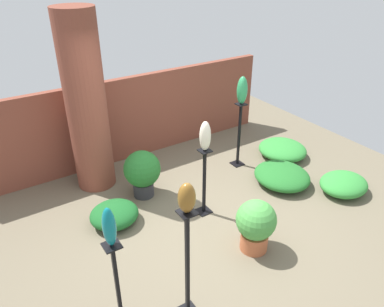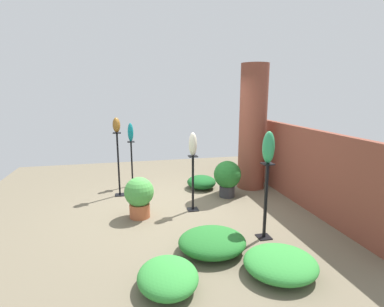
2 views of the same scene
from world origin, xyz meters
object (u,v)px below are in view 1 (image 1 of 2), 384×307
pedestal_bronze (187,270)px  art_vase_ivory (205,136)px  brick_pillar (86,105)px  potted_plant_walkway_edge (142,171)px  pedestal_teal (118,288)px  potted_plant_mid_left (256,224)px  pedestal_jade (239,138)px  art_vase_teal (109,227)px  art_vase_bronze (187,198)px  pedestal_ivory (204,185)px  art_vase_jade (242,90)px

pedestal_bronze → art_vase_ivory: art_vase_ivory is taller
brick_pillar → art_vase_ivory: brick_pillar is taller
potted_plant_walkway_edge → pedestal_bronze: bearing=-104.7°
pedestal_teal → potted_plant_mid_left: 1.87m
potted_plant_mid_left → potted_plant_walkway_edge: potted_plant_walkway_edge is taller
brick_pillar → pedestal_bronze: 3.02m
pedestal_jade → art_vase_teal: size_ratio=2.75×
brick_pillar → pedestal_teal: size_ratio=2.64×
art_vase_ivory → potted_plant_walkway_edge: art_vase_ivory is taller
art_vase_bronze → potted_plant_mid_left: size_ratio=0.43×
pedestal_bronze → art_vase_bronze: 0.87m
pedestal_teal → pedestal_jade: pedestal_jade is taller
pedestal_jade → pedestal_bronze: 3.22m
pedestal_ivory → potted_plant_mid_left: pedestal_ivory is taller
brick_pillar → potted_plant_walkway_edge: (0.49, -0.74, -0.94)m
art_vase_ivory → potted_plant_walkway_edge: (-0.55, 0.86, -0.81)m
pedestal_bronze → pedestal_ivory: (1.12, 1.33, -0.15)m
pedestal_ivory → art_vase_jade: art_vase_jade is taller
brick_pillar → pedestal_jade: size_ratio=2.38×
potted_plant_walkway_edge → art_vase_jade: bearing=-1.7°
pedestal_ivory → art_vase_teal: bearing=-149.3°
pedestal_jade → pedestal_ivory: 1.52m
art_vase_ivory → potted_plant_walkway_edge: 1.30m
brick_pillar → potted_plant_walkway_edge: 1.29m
pedestal_teal → pedestal_ivory: pedestal_teal is taller
pedestal_jade → potted_plant_mid_left: bearing=-123.4°
brick_pillar → art_vase_ivory: bearing=-57.0°
art_vase_ivory → potted_plant_mid_left: (0.11, -0.98, -0.84)m
art_vase_teal → potted_plant_walkway_edge: 2.40m
pedestal_bronze → potted_plant_walkway_edge: size_ratio=1.76×
art_vase_bronze → potted_plant_walkway_edge: art_vase_bronze is taller
pedestal_jade → art_vase_teal: (-3.04, -1.85, 0.72)m
art_vase_jade → art_vase_bronze: art_vase_bronze is taller
art_vase_jade → potted_plant_mid_left: art_vase_jade is taller
art_vase_jade → pedestal_jade: bearing=90.0°
pedestal_ivory → brick_pillar: bearing=123.0°
art_vase_teal → art_vase_bronze: 0.73m
art_vase_ivory → potted_plant_walkway_edge: bearing=122.6°
art_vase_bronze → potted_plant_mid_left: art_vase_bronze is taller
pedestal_teal → pedestal_bronze: bearing=-24.3°
pedestal_bronze → potted_plant_walkway_edge: 2.27m
art_vase_teal → potted_plant_mid_left: art_vase_teal is taller
pedestal_ivory → art_vase_teal: size_ratio=2.45×
brick_pillar → pedestal_jade: 2.59m
pedestal_bronze → potted_plant_walkway_edge: (0.57, 2.19, -0.18)m
art_vase_ivory → potted_plant_mid_left: size_ratio=0.59×
art_vase_jade → pedestal_bronze: bearing=-138.4°
pedestal_jade → art_vase_jade: size_ratio=2.49×
pedestal_bronze → potted_plant_mid_left: bearing=16.0°
potted_plant_walkway_edge → art_vase_teal: bearing=-122.4°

